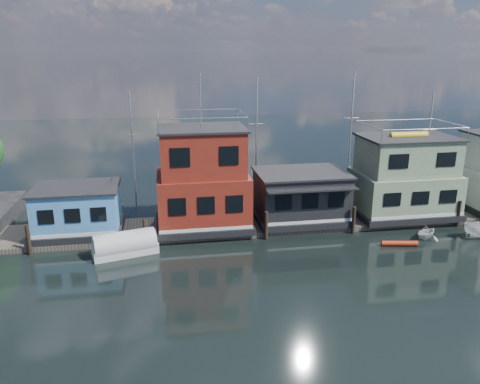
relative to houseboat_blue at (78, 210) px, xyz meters
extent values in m
plane|color=black|center=(18.00, -12.00, -2.21)|extent=(160.00, 160.00, 0.00)
cube|color=#595147|center=(18.00, 0.00, -2.01)|extent=(48.00, 5.00, 0.40)
cube|color=black|center=(0.00, 0.00, -1.56)|extent=(6.40, 4.90, 0.50)
cube|color=#5197DC|center=(0.00, 0.00, 0.19)|extent=(6.00, 4.50, 3.00)
cube|color=black|center=(0.00, 0.00, 1.77)|extent=(6.30, 4.80, 0.16)
cube|color=black|center=(9.50, 0.00, -1.56)|extent=(7.40, 5.90, 0.50)
cube|color=maroon|center=(9.50, 0.00, 0.57)|extent=(7.00, 5.50, 3.74)
cube|color=maroon|center=(9.50, 0.00, 4.17)|extent=(6.30, 4.95, 3.46)
cube|color=black|center=(9.50, 0.00, 5.97)|extent=(6.65, 5.23, 0.16)
cylinder|color=silver|center=(9.50, 0.00, 8.05)|extent=(0.08, 0.08, 4.00)
cube|color=black|center=(17.50, 0.00, -1.56)|extent=(7.40, 5.40, 0.50)
cube|color=black|center=(17.50, 0.00, 0.39)|extent=(7.00, 5.00, 3.40)
cube|color=black|center=(17.50, 0.00, 2.17)|extent=(7.30, 5.30, 0.16)
cube|color=black|center=(17.50, -2.80, 1.58)|extent=(7.00, 1.20, 0.12)
cube|color=black|center=(26.50, 0.00, -1.56)|extent=(8.40, 5.90, 0.50)
cube|color=gray|center=(26.50, 0.00, 0.25)|extent=(8.00, 5.50, 3.12)
cube|color=gray|center=(26.50, 0.00, 3.25)|extent=(7.20, 4.95, 2.88)
cube|color=black|center=(26.50, 0.00, 4.77)|extent=(7.60, 5.23, 0.16)
cylinder|color=yellow|center=(26.50, 0.00, 4.94)|extent=(3.20, 0.56, 0.56)
cylinder|color=#2D2116|center=(-3.00, -2.80, -1.11)|extent=(0.28, 0.28, 2.20)
cylinder|color=#2D2116|center=(5.00, -2.80, -1.11)|extent=(0.28, 0.28, 2.20)
cylinder|color=#2D2116|center=(14.00, -2.80, -1.11)|extent=(0.28, 0.28, 2.20)
cylinder|color=#2D2116|center=(21.00, -2.80, -1.11)|extent=(0.28, 0.28, 2.20)
cylinder|color=#2D2116|center=(30.00, -2.80, -1.11)|extent=(0.28, 0.28, 2.20)
cylinder|color=silver|center=(4.00, 6.00, 3.04)|extent=(0.16, 0.16, 10.50)
cylinder|color=silver|center=(4.00, 6.00, 4.62)|extent=(1.40, 0.06, 0.06)
cylinder|color=silver|center=(15.00, 6.00, 3.54)|extent=(0.16, 0.16, 11.50)
cylinder|color=silver|center=(15.00, 6.00, 5.27)|extent=(1.40, 0.06, 0.06)
cylinder|color=silver|center=(24.00, 6.00, 3.79)|extent=(0.16, 0.16, 12.00)
cylinder|color=silver|center=(24.00, 6.00, 5.59)|extent=(1.40, 0.06, 0.06)
cylinder|color=silver|center=(32.00, 6.00, 2.79)|extent=(0.16, 0.16, 10.00)
cylinder|color=silver|center=(32.00, 6.00, 4.29)|extent=(1.40, 0.06, 0.06)
cube|color=silver|center=(3.60, -3.82, -1.83)|extent=(4.73, 2.77, 0.74)
cylinder|color=silver|center=(3.60, -3.82, -1.41)|extent=(4.56, 2.82, 1.80)
imported|color=silver|center=(26.08, -4.76, -1.64)|extent=(2.77, 2.64, 1.14)
cylinder|color=#B92E13|center=(23.42, -5.69, -2.01)|extent=(2.66, 0.85, 0.39)
camera|label=1|loc=(6.52, -35.09, 11.61)|focal=35.00mm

